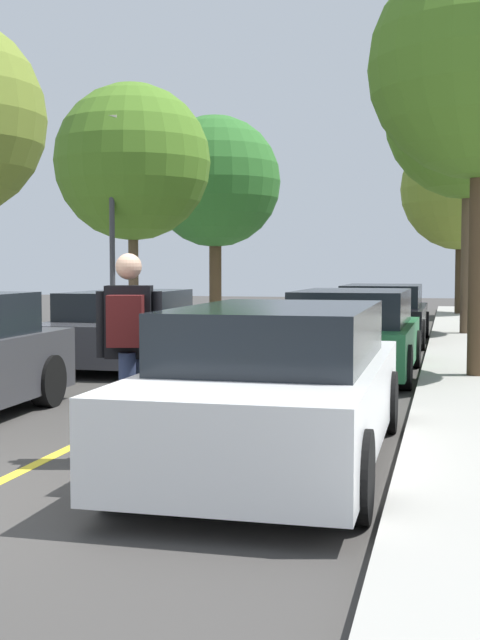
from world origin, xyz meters
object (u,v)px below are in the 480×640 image
street_tree_right_near (470,115)px  street_tree_left_far (215,182)px  street_tree_left_near (133,163)px  parked_car_right_nearest (278,386)px  parked_car_right_far (382,314)px  street_tree_right_far (463,189)px  parked_car_right_near (353,334)px  parked_car_left_near (125,327)px  streetlamp (112,210)px  skateboarder (129,340)px  skateboard (130,452)px

street_tree_right_near → street_tree_left_far: bearing=143.7°
street_tree_left_near → street_tree_right_near: 7.98m
parked_car_right_nearest → street_tree_left_far: street_tree_left_far is taller
street_tree_left_near → street_tree_right_near: size_ratio=0.83×
parked_car_right_far → street_tree_right_near: (1.85, 1.51, 4.59)m
street_tree_right_far → parked_car_right_near: bearing=-96.7°
parked_car_left_near → streetlamp: (-1.75, 3.67, 2.32)m
parked_car_right_near → skateboarder: bearing=-101.3°
parked_car_left_near → street_tree_right_near: (5.91, 6.75, 4.58)m
street_tree_right_far → skateboard: bearing=-98.1°
parked_car_left_near → skateboard: parked_car_left_near is taller
parked_car_left_near → skateboard: (2.80, -6.84, -0.56)m
skateboard → skateboarder: bearing=-77.4°
street_tree_left_near → skateboarder: 13.29m
skateboard → skateboarder: skateboarder is taller
parked_car_right_far → street_tree_right_far: street_tree_right_far is taller
parked_car_left_near → parked_car_right_near: size_ratio=1.07×
parked_car_right_nearest → street_tree_right_far: bearing=85.1°
parked_car_right_nearest → street_tree_left_near: bearing=116.8°
street_tree_left_near → street_tree_right_far: size_ratio=0.95×
parked_car_right_nearest → parked_car_left_near: bearing=121.9°
parked_car_left_near → street_tree_left_far: size_ratio=0.68×
street_tree_left_near → street_tree_right_near: (7.75, 1.57, 1.05)m
parked_car_right_nearest → street_tree_right_far: street_tree_right_far is taller
parked_car_left_near → parked_car_right_far: bearing=52.2°
street_tree_right_near → street_tree_right_far: street_tree_right_near is taller
parked_car_right_far → skateboarder: size_ratio=2.50×
parked_car_left_near → parked_car_right_nearest: bearing=-58.1°
street_tree_left_near → parked_car_right_nearest: bearing=-63.2°
parked_car_right_nearest → street_tree_right_far: size_ratio=0.74×
street_tree_right_far → street_tree_left_near: bearing=-127.9°
parked_car_right_far → skateboarder: skateboarder is taller
street_tree_right_near → streetlamp: size_ratio=1.45×
parked_car_right_near → street_tree_left_far: size_ratio=0.63×
parked_car_right_far → street_tree_right_far: 10.70m
parked_car_right_nearest → skateboard: bearing=-166.1°
street_tree_right_far → skateboard: street_tree_right_far is taller
parked_car_right_nearest → street_tree_right_near: bearing=82.1°
street_tree_right_near → parked_car_right_far: bearing=-140.7°
street_tree_left_far → skateboarder: 20.14m
parked_car_right_nearest → street_tree_left_near: 13.58m
street_tree_right_far → skateboarder: size_ratio=3.57×
street_tree_left_near → street_tree_right_far: bearing=52.1°
street_tree_right_near → street_tree_left_near: bearing=-168.6°
parked_car_left_near → street_tree_left_near: size_ratio=0.74×
parked_car_right_far → street_tree_right_near: bearing=39.3°
streetlamp → skateboarder: size_ratio=2.81×
street_tree_right_near → skateboarder: 14.58m
street_tree_left_near → street_tree_left_far: (-0.00, 7.25, 0.24)m
parked_car_right_near → street_tree_left_far: (-5.91, 13.04, 3.75)m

